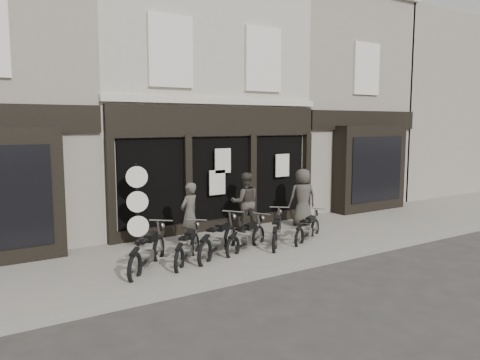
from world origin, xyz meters
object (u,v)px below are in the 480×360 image
motorcycle_0 (148,255)px  man_left (189,214)px  man_centre (245,202)px  motorcycle_1 (188,250)px  motorcycle_5 (308,231)px  advert_sign_post (137,208)px  man_right (303,197)px  motorcycle_4 (277,234)px  motorcycle_3 (247,240)px  motorcycle_2 (219,243)px

motorcycle_0 → man_left: 2.18m
man_centre → motorcycle_1: bearing=53.7°
man_left → man_centre: 2.23m
motorcycle_5 → man_left: bearing=128.6°
man_centre → advert_sign_post: bearing=19.0°
motorcycle_1 → advert_sign_post: bearing=56.5°
man_left → man_right: 4.17m
motorcycle_1 → motorcycle_4: size_ratio=0.97×
motorcycle_5 → man_right: bearing=25.2°
motorcycle_3 → advert_sign_post: size_ratio=0.77×
motorcycle_1 → man_right: 5.13m
motorcycle_1 → man_left: 1.56m
motorcycle_3 → man_left: size_ratio=1.06×
motorcycle_4 → motorcycle_5: (1.00, -0.12, -0.04)m
motorcycle_3 → motorcycle_1: bearing=156.7°
man_left → motorcycle_3: bearing=107.9°
motorcycle_3 → man_right: size_ratio=0.99×
motorcycle_1 → man_centre: man_centre is taller
motorcycle_2 → motorcycle_3: bearing=-32.1°
motorcycle_0 → advert_sign_post: 2.12m
motorcycle_3 → advert_sign_post: bearing=114.1°
motorcycle_0 → motorcycle_5: bearing=-47.5°
motorcycle_0 → man_right: bearing=-33.1°
motorcycle_5 → man_right: man_right is taller
man_centre → motorcycle_3: bearing=78.6°
motorcycle_5 → advert_sign_post: (-4.28, 1.93, 0.78)m
motorcycle_3 → man_centre: (1.09, 1.73, 0.65)m
motorcycle_2 → man_left: bearing=62.7°
man_left → man_centre: size_ratio=0.95×
motorcycle_1 → motorcycle_3: 1.76m
motorcycle_3 → man_right: man_right is taller
man_centre → advert_sign_post: size_ratio=0.77×
motorcycle_1 → motorcycle_4: 2.77m
motorcycle_1 → motorcycle_2: size_ratio=0.84×
motorcycle_4 → man_left: man_left is taller
motorcycle_0 → man_centre: bearing=-22.2°
advert_sign_post → motorcycle_3: bearing=-21.9°
motorcycle_1 → motorcycle_4: motorcycle_4 is taller
man_right → advert_sign_post: bearing=12.2°
motorcycle_2 → motorcycle_4: motorcycle_2 is taller
motorcycle_4 → motorcycle_1: bearing=134.5°
man_left → advert_sign_post: (-1.20, 0.68, 0.17)m
man_left → motorcycle_5: bearing=133.2°
motorcycle_0 → man_left: bearing=-10.9°
motorcycle_3 → man_left: 1.69m
motorcycle_0 → motorcycle_2: 1.88m
motorcycle_5 → advert_sign_post: size_ratio=0.73×
motorcycle_0 → man_right: (5.85, 1.51, 0.62)m
motorcycle_2 → man_left: man_left is taller
motorcycle_1 → motorcycle_4: bearing=-45.2°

